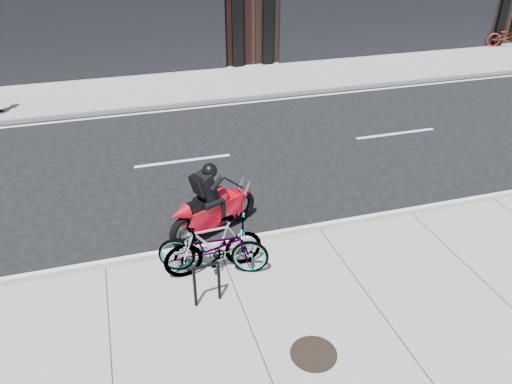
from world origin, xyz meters
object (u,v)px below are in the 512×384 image
object	(u,v)px
bicycle_front	(213,247)
motorcycle	(217,203)
manhole_cover	(314,354)
bicycle_rear	(213,245)
bike_rack	(207,280)
bicycle_far	(508,36)

from	to	relation	value
bicycle_front	motorcycle	size ratio (longest dim) A/B	0.99
bicycle_front	manhole_cover	size ratio (longest dim) A/B	2.82
bicycle_rear	bike_rack	bearing A→B (deg)	-23.29
bicycle_front	bicycle_far	bearing A→B (deg)	-34.66
bicycle_front	bicycle_far	xyz separation A→B (m)	(15.80, 11.60, -0.03)
bike_rack	manhole_cover	size ratio (longest dim) A/B	1.12
bicycle_far	manhole_cover	xyz separation A→B (m)	(-14.88, -13.81, -0.45)
manhole_cover	bicycle_front	bearing A→B (deg)	112.62
bicycle_front	bicycle_rear	world-z (taller)	bicycle_rear
motorcycle	manhole_cover	xyz separation A→B (m)	(0.54, -3.57, -0.47)
bicycle_front	manhole_cover	xyz separation A→B (m)	(0.92, -2.21, -0.48)
motorcycle	manhole_cover	distance (m)	3.64
motorcycle	manhole_cover	bearing A→B (deg)	-106.08
bicycle_rear	bicycle_far	xyz separation A→B (m)	(15.79, 11.60, -0.05)
bicycle_front	bicycle_far	size ratio (longest dim) A/B	1.06
bicycle_rear	bicycle_far	bearing A→B (deg)	123.06
bicycle_far	bike_rack	bearing A→B (deg)	148.54
bicycle_front	bicycle_far	world-z (taller)	bicycle_front
bike_rack	motorcycle	world-z (taller)	motorcycle
bike_rack	motorcycle	distance (m)	2.20
bike_rack	manhole_cover	distance (m)	1.93
bicycle_far	manhole_cover	world-z (taller)	bicycle_far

